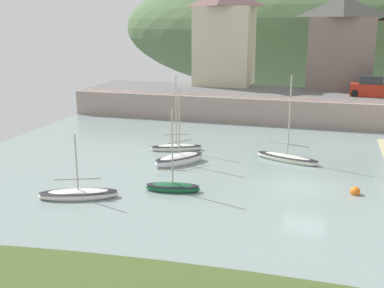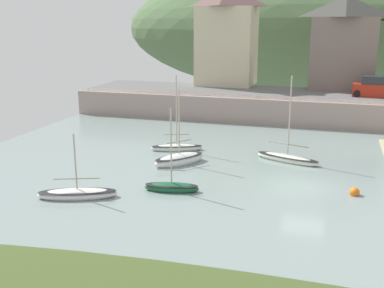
% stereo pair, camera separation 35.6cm
% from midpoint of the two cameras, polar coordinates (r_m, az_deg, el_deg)
% --- Properties ---
extents(ground, '(48.00, 41.00, 0.61)m').
position_cam_midpoint_polar(ground, '(19.78, 16.39, -14.09)').
color(ground, gray).
extents(quay_seawall, '(48.00, 9.40, 2.40)m').
position_cam_midpoint_polar(quay_seawall, '(45.22, 15.31, 3.91)').
color(quay_seawall, gray).
rests_on(quay_seawall, ground).
extents(hillside_backdrop, '(80.00, 44.00, 23.14)m').
position_cam_midpoint_polar(hillside_backdrop, '(82.31, 20.65, 12.94)').
color(hillside_backdrop, '#506C44').
rests_on(hillside_backdrop, ground).
extents(waterfront_building_left, '(6.36, 5.82, 10.47)m').
position_cam_midpoint_polar(waterfront_building_left, '(53.46, 4.47, 12.87)').
color(waterfront_building_left, beige).
rests_on(waterfront_building_left, ground).
extents(waterfront_building_centre, '(6.77, 4.58, 9.47)m').
position_cam_midpoint_polar(waterfront_building_centre, '(52.22, 18.02, 11.63)').
color(waterfront_building_centre, '#75655E').
rests_on(waterfront_building_centre, ground).
extents(motorboat_with_cabin, '(4.67, 2.48, 6.06)m').
position_cam_midpoint_polar(motorboat_with_cabin, '(33.29, 11.77, -1.68)').
color(motorboat_with_cabin, silver).
rests_on(motorboat_with_cabin, ground).
extents(fishing_boat_green, '(3.95, 2.24, 5.78)m').
position_cam_midpoint_polar(fishing_boat_green, '(35.36, -1.56, -0.38)').
color(fishing_boat_green, silver).
rests_on(fishing_boat_green, ground).
extents(sailboat_white_hull, '(3.27, 1.48, 4.94)m').
position_cam_midpoint_polar(sailboat_white_hull, '(27.12, -2.10, -5.20)').
color(sailboat_white_hull, '#195430').
rests_on(sailboat_white_hull, ground).
extents(sailboat_far_left, '(3.42, 3.80, 5.29)m').
position_cam_midpoint_polar(sailboat_far_left, '(32.06, -1.23, -1.88)').
color(sailboat_far_left, white).
rests_on(sailboat_far_left, ground).
extents(sailboat_tall_mast, '(4.52, 2.74, 3.79)m').
position_cam_midpoint_polar(sailboat_tall_mast, '(26.84, -13.31, -5.87)').
color(sailboat_tall_mast, silver).
rests_on(sailboat_tall_mast, ground).
extents(parked_car_near_slipway, '(4.17, 1.88, 1.95)m').
position_cam_midpoint_polar(parked_car_near_slipway, '(48.24, 21.41, 6.30)').
color(parked_car_near_slipway, '#AB2515').
rests_on(parked_car_near_slipway, ground).
extents(mooring_buoy, '(0.56, 0.56, 0.56)m').
position_cam_midpoint_polar(mooring_buoy, '(28.08, 19.39, -5.52)').
color(mooring_buoy, orange).
rests_on(mooring_buoy, ground).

